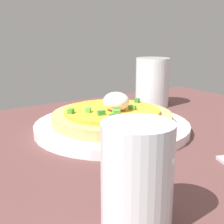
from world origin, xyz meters
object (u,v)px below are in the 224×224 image
object	(u,v)px
cup_near	(152,85)
cup_far	(137,182)
plate	(112,127)
pizza	(112,115)

from	to	relation	value
cup_near	cup_far	distance (cm)	50.01
plate	cup_far	distance (cm)	29.72
plate	cup_far	bearing A→B (deg)	61.67
cup_near	cup_far	size ratio (longest dim) A/B	1.12
plate	cup_near	size ratio (longest dim) A/B	2.45
pizza	cup_far	distance (cm)	29.45
plate	pizza	xyz separation A→B (cm)	(-0.00, 0.08, 2.16)
plate	cup_near	bearing A→B (deg)	-148.78
plate	pizza	distance (cm)	2.16
pizza	cup_far	size ratio (longest dim) A/B	2.12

